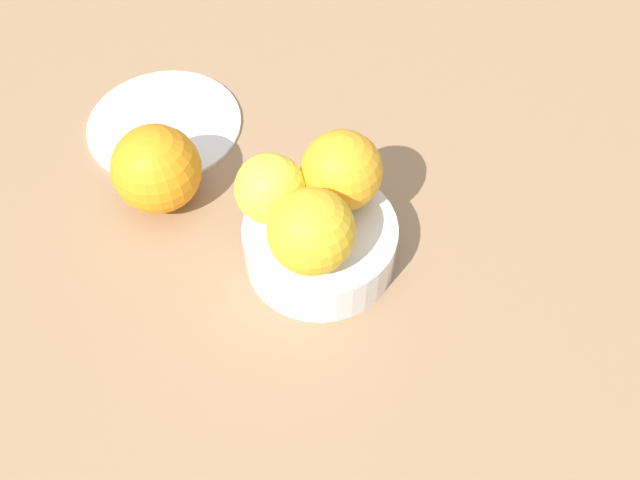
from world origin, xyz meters
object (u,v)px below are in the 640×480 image
orange_in_bowl_2 (311,231)px  side_plate (164,122)px  orange_in_bowl_1 (270,189)px  orange_in_bowl_0 (342,171)px  orange_loose_0 (157,169)px  fruit_bowl (320,244)px

orange_in_bowl_2 → side_plate: bearing=-153.9°
orange_in_bowl_1 → side_plate: (-17.71, -8.97, -7.45)cm
orange_in_bowl_0 → orange_in_bowl_1: orange_in_bowl_0 is taller
orange_in_bowl_0 → orange_in_bowl_2: (5.93, -3.95, 0.06)cm
orange_in_bowl_1 → orange_loose_0: 12.95cm
orange_in_bowl_1 → orange_in_bowl_2: orange_in_bowl_2 is taller
orange_in_bowl_1 → orange_loose_0: size_ratio=0.73×
orange_in_bowl_1 → orange_loose_0: orange_in_bowl_1 is taller
orange_in_bowl_1 → orange_in_bowl_2: bearing=23.7°
orange_in_bowl_2 → fruit_bowl: bearing=154.9°
orange_loose_0 → side_plate: orange_loose_0 is taller
fruit_bowl → side_plate: size_ratio=0.85×
fruit_bowl → orange_in_bowl_0: size_ratio=1.92×
side_plate → orange_in_bowl_0: bearing=41.5°
fruit_bowl → side_plate: 24.22cm
fruit_bowl → orange_in_bowl_1: bearing=-125.9°
orange_loose_0 → orange_in_bowl_0: bearing=65.8°
orange_in_bowl_2 → orange_loose_0: orange_in_bowl_2 is taller
orange_in_bowl_1 → side_plate: bearing=-153.1°
orange_in_bowl_0 → orange_loose_0: bearing=-114.2°
fruit_bowl → side_plate: bearing=-148.0°
orange_in_bowl_1 → orange_loose_0: bearing=-127.7°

